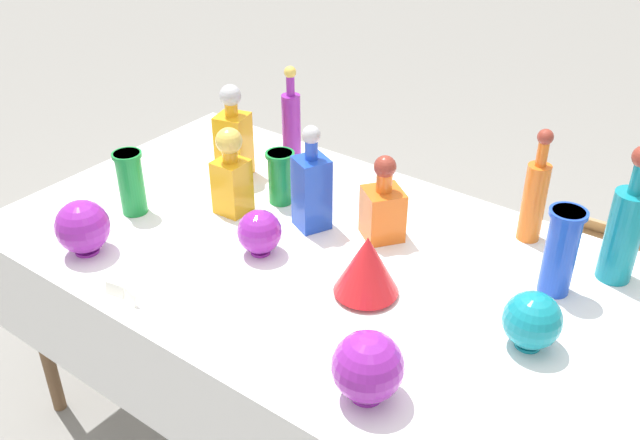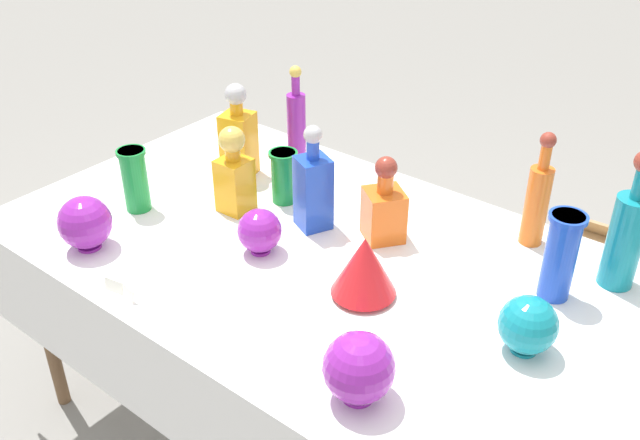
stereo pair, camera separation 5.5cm
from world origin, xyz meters
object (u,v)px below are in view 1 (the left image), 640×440
(tall_bottle_1, at_px, (535,195))
(slender_vase_1, at_px, (131,181))
(tall_bottle_0, at_px, (291,128))
(round_bowl_1, at_px, (260,232))
(round_bowl_3, at_px, (83,227))
(round_bowl_0, at_px, (532,320))
(round_bowl_2, at_px, (368,367))
(tall_bottle_2, at_px, (625,229))
(fluted_vase_0, at_px, (367,265))
(square_decanter_1, at_px, (231,174))
(square_decanter_0, at_px, (312,187))
(cardboard_box_behind_left, at_px, (414,264))
(cardboard_box_behind_right, at_px, (601,279))
(square_decanter_2, at_px, (383,206))
(slender_vase_2, at_px, (561,249))
(slender_vase_0, at_px, (281,175))
(square_decanter_3, at_px, (233,138))

(tall_bottle_1, distance_m, slender_vase_1, 1.16)
(tall_bottle_0, xyz_separation_m, round_bowl_1, (0.24, -0.44, -0.08))
(tall_bottle_1, distance_m, round_bowl_3, 1.24)
(round_bowl_0, distance_m, round_bowl_2, 0.41)
(tall_bottle_2, xyz_separation_m, round_bowl_0, (-0.07, -0.39, -0.08))
(fluted_vase_0, bearing_deg, square_decanter_1, 169.10)
(square_decanter_0, bearing_deg, slender_vase_1, -151.79)
(fluted_vase_0, xyz_separation_m, cardboard_box_behind_left, (-0.38, 0.98, -0.70))
(tall_bottle_0, distance_m, slender_vase_1, 0.54)
(slender_vase_1, relative_size, round_bowl_2, 1.23)
(tall_bottle_2, xyz_separation_m, cardboard_box_behind_right, (-0.20, 0.91, -0.78))
(tall_bottle_1, xyz_separation_m, round_bowl_0, (0.18, -0.43, -0.06))
(slender_vase_1, bearing_deg, square_decanter_2, 26.20)
(square_decanter_2, relative_size, slender_vase_2, 1.08)
(slender_vase_0, height_order, round_bowl_3, slender_vase_0)
(square_decanter_3, distance_m, round_bowl_3, 0.58)
(slender_vase_1, bearing_deg, square_decanter_0, 28.21)
(square_decanter_2, bearing_deg, square_decanter_3, 177.47)
(slender_vase_1, distance_m, cardboard_box_behind_left, 1.34)
(slender_vase_0, distance_m, cardboard_box_behind_left, 1.02)
(round_bowl_1, height_order, cardboard_box_behind_right, round_bowl_1)
(cardboard_box_behind_left, bearing_deg, tall_bottle_0, -109.85)
(square_decanter_1, height_order, slender_vase_1, square_decanter_1)
(tall_bottle_1, relative_size, tall_bottle_2, 0.89)
(round_bowl_1, xyz_separation_m, round_bowl_2, (0.53, -0.28, 0.02))
(tall_bottle_2, bearing_deg, tall_bottle_0, -178.65)
(round_bowl_2, bearing_deg, cardboard_box_behind_left, 114.36)
(slender_vase_2, xyz_separation_m, cardboard_box_behind_right, (-0.09, 1.06, -0.76))
(slender_vase_1, distance_m, slender_vase_2, 1.22)
(round_bowl_3, bearing_deg, slender_vase_2, 28.65)
(square_decanter_1, bearing_deg, round_bowl_1, -30.12)
(square_decanter_0, bearing_deg, square_decanter_3, 165.67)
(tall_bottle_2, bearing_deg, round_bowl_1, -150.15)
(cardboard_box_behind_left, bearing_deg, fluted_vase_0, -68.81)
(slender_vase_1, bearing_deg, tall_bottle_0, 67.49)
(square_decanter_2, distance_m, cardboard_box_behind_right, 1.38)
(square_decanter_0, distance_m, round_bowl_1, 0.21)
(slender_vase_1, distance_m, round_bowl_2, 1.00)
(tall_bottle_1, xyz_separation_m, square_decanter_3, (-0.92, -0.22, -0.00))
(tall_bottle_1, bearing_deg, slender_vase_0, -159.59)
(slender_vase_1, height_order, cardboard_box_behind_left, slender_vase_1)
(tall_bottle_1, height_order, cardboard_box_behind_left, tall_bottle_1)
(square_decanter_0, distance_m, cardboard_box_behind_left, 1.09)
(square_decanter_1, height_order, fluted_vase_0, square_decanter_1)
(slender_vase_1, relative_size, round_bowl_3, 1.26)
(tall_bottle_1, bearing_deg, round_bowl_3, -139.98)
(tall_bottle_2, distance_m, square_decanter_0, 0.83)
(cardboard_box_behind_left, bearing_deg, slender_vase_0, -97.15)
(round_bowl_1, height_order, round_bowl_3, round_bowl_3)
(tall_bottle_0, relative_size, fluted_vase_0, 2.10)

